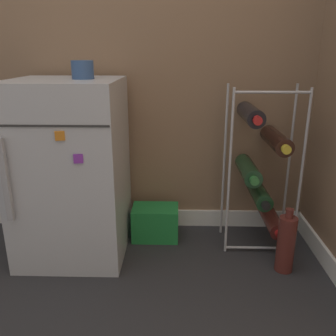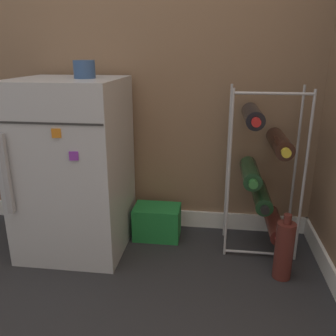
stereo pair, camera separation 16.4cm
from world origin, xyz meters
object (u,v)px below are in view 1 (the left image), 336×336
Objects in this scene: wine_rack at (261,168)px; soda_box at (155,222)px; mini_fridge at (72,170)px; loose_bottle_floor at (286,243)px; fridge_top_cup at (83,70)px.

wine_rack is 0.59m from soda_box.
mini_fridge reaches higher than loose_bottle_floor.
loose_bottle_floor is (0.08, -0.24, -0.27)m from wine_rack.
fridge_top_cup is 1.13m from loose_bottle_floor.
soda_box is 2.54× the size of fridge_top_cup.
soda_box is at bearing 175.92° from wine_rack.
soda_box is 0.82m from fridge_top_cup.
mini_fridge reaches higher than soda_box.
wine_rack is at bearing 107.80° from loose_bottle_floor.
wine_rack is at bearing -4.08° from soda_box.
mini_fridge is at bearing -162.13° from soda_box.
loose_bottle_floor is at bearing -72.20° from wine_rack.
loose_bottle_floor is at bearing -9.13° from mini_fridge.
mini_fridge reaches higher than wine_rack.
fridge_top_cup reaches higher than soda_box.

